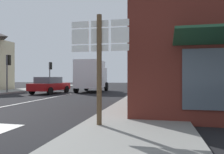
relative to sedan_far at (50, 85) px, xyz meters
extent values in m
plane|color=black|center=(1.99, -1.89, -0.76)|extent=(80.00, 80.00, 0.00)
cube|color=gray|center=(8.85, -3.89, -0.69)|extent=(3.11, 44.00, 0.14)
cube|color=silver|center=(1.99, -5.89, -0.75)|extent=(0.16, 12.00, 0.01)
cube|color=maroon|center=(0.01, 0.07, -0.14)|extent=(2.11, 4.34, 0.60)
cube|color=#47515B|center=(-0.02, -0.18, 0.43)|extent=(1.73, 2.23, 0.55)
cylinder|color=black|center=(-0.75, 1.49, -0.44)|extent=(0.28, 0.66, 0.64)
cylinder|color=black|center=(1.00, 1.34, -0.44)|extent=(0.28, 0.66, 0.64)
cylinder|color=black|center=(-0.98, -1.20, -0.44)|extent=(0.28, 0.66, 0.64)
cylinder|color=black|center=(0.76, -1.35, -0.44)|extent=(0.28, 0.66, 0.64)
cube|color=silver|center=(3.00, 2.38, 0.99)|extent=(2.37, 3.80, 2.60)
cube|color=silver|center=(2.88, 4.88, 0.69)|extent=(2.15, 1.40, 2.00)
cube|color=#47515B|center=(2.88, 4.93, 1.49)|extent=(1.76, 0.18, 0.70)
cylinder|color=black|center=(1.78, 4.78, -0.31)|extent=(0.32, 0.91, 0.90)
cylinder|color=black|center=(3.98, 4.88, -0.31)|extent=(0.32, 0.91, 0.90)
cylinder|color=black|center=(1.95, 1.38, -0.31)|extent=(0.32, 0.91, 0.90)
cylinder|color=black|center=(4.14, 1.48, -0.31)|extent=(0.32, 0.91, 0.90)
cylinder|color=brown|center=(7.86, -11.87, 0.84)|extent=(0.14, 0.14, 3.20)
cube|color=white|center=(7.28, -11.82, 2.20)|extent=(0.50, 0.03, 0.18)
cube|color=black|center=(7.28, -11.80, 2.20)|extent=(0.43, 0.01, 0.13)
cube|color=white|center=(7.28, -11.82, 1.86)|extent=(0.50, 0.03, 0.42)
cube|color=black|center=(7.28, -11.80, 1.86)|extent=(0.43, 0.01, 0.32)
cube|color=white|center=(7.28, -11.82, 1.52)|extent=(0.50, 0.03, 0.18)
cube|color=black|center=(7.28, -11.80, 1.52)|extent=(0.43, 0.01, 0.13)
cube|color=white|center=(7.86, -11.82, 2.20)|extent=(0.50, 0.03, 0.18)
cube|color=black|center=(7.86, -11.80, 2.20)|extent=(0.43, 0.01, 0.13)
cube|color=white|center=(7.86, -11.82, 1.86)|extent=(0.50, 0.03, 0.42)
cube|color=black|center=(7.86, -11.80, 1.86)|extent=(0.43, 0.01, 0.32)
cube|color=white|center=(7.86, -11.82, 1.52)|extent=(0.50, 0.03, 0.18)
cube|color=black|center=(7.86, -11.80, 1.52)|extent=(0.43, 0.01, 0.13)
cube|color=white|center=(8.44, -11.82, 2.20)|extent=(0.50, 0.03, 0.18)
cube|color=black|center=(8.44, -11.80, 2.20)|extent=(0.43, 0.01, 0.13)
cube|color=white|center=(8.44, -11.82, 1.86)|extent=(0.50, 0.03, 0.42)
cube|color=black|center=(8.44, -11.80, 1.86)|extent=(0.43, 0.01, 0.32)
cube|color=white|center=(8.44, -11.82, 1.52)|extent=(0.50, 0.03, 0.18)
cube|color=black|center=(8.44, -11.80, 1.52)|extent=(0.43, 0.01, 0.13)
cylinder|color=#47474C|center=(-3.60, -0.94, 0.95)|extent=(0.12, 0.12, 3.43)
cube|color=black|center=(-3.60, -0.74, 2.22)|extent=(0.30, 0.28, 0.90)
sphere|color=red|center=(-3.60, -0.60, 2.49)|extent=(0.18, 0.18, 0.18)
sphere|color=#3C2303|center=(-3.60, -0.60, 2.21)|extent=(0.18, 0.18, 0.18)
sphere|color=black|center=(-3.60, -0.60, 1.93)|extent=(0.18, 0.18, 0.18)
cylinder|color=#47474C|center=(7.59, 0.04, 0.85)|extent=(0.12, 0.12, 3.22)
cube|color=black|center=(7.59, 0.24, 2.01)|extent=(0.30, 0.28, 0.90)
sphere|color=red|center=(7.59, 0.38, 2.28)|extent=(0.18, 0.18, 0.18)
sphere|color=#3C2303|center=(7.59, 0.38, 2.00)|extent=(0.18, 0.18, 0.18)
sphere|color=black|center=(7.59, 0.38, 1.72)|extent=(0.18, 0.18, 0.18)
cylinder|color=#47474C|center=(7.59, 5.60, 1.09)|extent=(0.12, 0.12, 3.70)
cube|color=black|center=(7.59, 5.80, 2.49)|extent=(0.30, 0.28, 0.90)
sphere|color=red|center=(7.59, 5.94, 2.76)|extent=(0.18, 0.18, 0.18)
sphere|color=#3C2303|center=(7.59, 5.94, 2.48)|extent=(0.18, 0.18, 0.18)
sphere|color=black|center=(7.59, 5.94, 2.20)|extent=(0.18, 0.18, 0.18)
cylinder|color=#47474C|center=(-3.60, 6.73, 0.89)|extent=(0.12, 0.12, 3.30)
cube|color=black|center=(-3.60, 6.93, 2.09)|extent=(0.30, 0.28, 0.90)
sphere|color=red|center=(-3.60, 7.07, 2.36)|extent=(0.18, 0.18, 0.18)
sphere|color=#3C2303|center=(-3.60, 7.07, 2.08)|extent=(0.18, 0.18, 0.18)
sphere|color=black|center=(-3.60, 7.07, 1.80)|extent=(0.18, 0.18, 0.18)
camera|label=1|loc=(9.49, -17.71, 0.70)|focal=34.96mm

